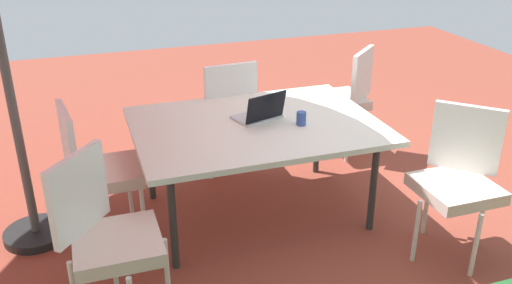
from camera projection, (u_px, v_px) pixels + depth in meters
ground_plane at (256, 213)px, 4.19m from camera, size 10.00×10.00×0.02m
dining_table at (256, 129)px, 3.91m from camera, size 1.70×1.23×0.73m
chair_northeast at (106, 232)px, 2.96m from camera, size 0.58×0.58×0.98m
chair_southwest at (344, 95)px, 4.94m from camera, size 0.59×0.59×0.98m
chair_northwest at (458, 176)px, 3.54m from camera, size 0.59×0.59×0.98m
chair_east at (96, 167)px, 3.66m from camera, size 0.49×0.48×0.98m
chair_south at (225, 109)px, 4.62m from camera, size 0.47×0.48×0.98m
laptop at (260, 113)px, 3.93m from camera, size 0.38×0.33×0.21m
cup at (301, 118)px, 3.84m from camera, size 0.07×0.07×0.10m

